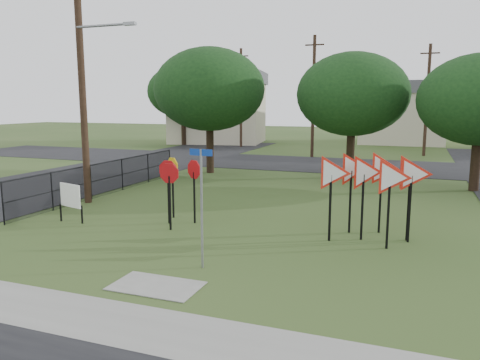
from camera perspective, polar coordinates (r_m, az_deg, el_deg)
name	(u,v)px	position (r m, az deg, el deg)	size (l,w,h in m)	color
ground	(201,255)	(12.96, -4.72, -9.04)	(140.00, 140.00, 0.00)	#2C451A
sidewalk	(107,320)	(9.60, -15.88, -16.13)	(30.00, 1.60, 0.02)	gray
planting_strip	(63,351)	(8.78, -20.77, -18.96)	(30.00, 0.80, 0.02)	#2C451A
street_left	(83,177)	(27.58, -18.58, 0.39)	(8.00, 50.00, 0.02)	black
street_far	(329,165)	(31.82, 10.79, 1.85)	(60.00, 8.00, 0.02)	black
curb_pad	(156,286)	(10.97, -10.19, -12.60)	(2.00, 1.20, 0.02)	gray
street_name_sign	(202,201)	(11.51, -4.70, -2.55)	(0.62, 0.07, 2.99)	gray
stop_sign_cluster	(176,176)	(15.96, -7.80, 0.51)	(1.68, 1.73, 2.20)	black
yield_sign_cluster	(377,177)	(14.46, 16.32, 0.40)	(3.37, 1.84, 2.63)	black
info_board	(70,197)	(17.10, -19.99, -1.93)	(1.05, 0.33, 1.35)	black
utility_pole_main	(83,74)	(20.03, -18.62, 12.12)	(3.55, 0.33, 10.00)	#3A271A
far_pole_a	(313,96)	(35.86, 8.93, 10.09)	(1.40, 0.24, 9.00)	#3A271A
far_pole_b	(427,99)	(39.12, 21.85, 9.10)	(1.40, 0.24, 8.50)	#3A271A
far_pole_c	(241,97)	(43.86, 0.12, 10.05)	(1.40, 0.24, 9.00)	#3A271A
fence_run	(107,177)	(21.86, -15.88, 0.33)	(0.05, 11.55, 1.50)	black
house_left	(218,107)	(49.06, -2.67, 8.86)	(10.58, 8.88, 7.20)	beige
house_mid	(403,112)	(51.13, 19.25, 7.81)	(8.40, 8.40, 6.20)	beige
tree_near_left	(209,89)	(27.54, -3.75, 10.96)	(6.40, 6.40, 7.27)	black
tree_near_mid	(353,94)	(26.32, 13.56, 10.11)	(6.00, 6.00, 6.80)	black
tree_far_left	(183,92)	(46.30, -6.98, 10.65)	(6.80, 6.80, 7.73)	black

